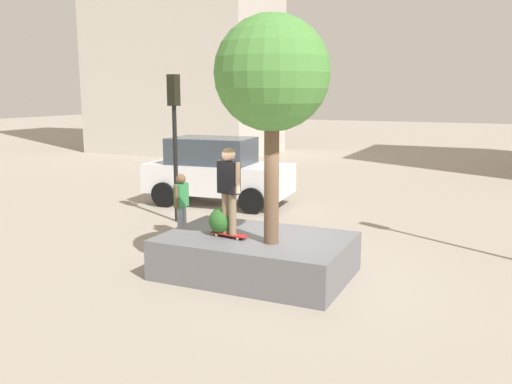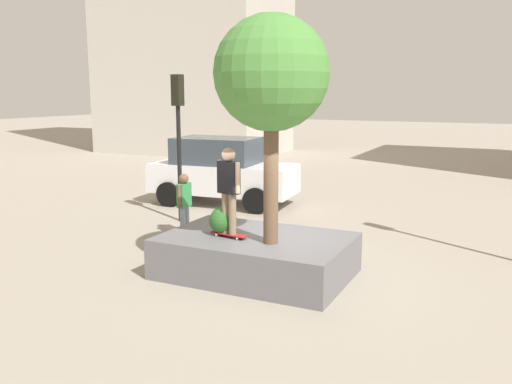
% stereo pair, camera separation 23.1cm
% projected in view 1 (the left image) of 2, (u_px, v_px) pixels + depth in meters
% --- Properties ---
extents(ground_plane, '(120.00, 120.00, 0.00)m').
position_uv_depth(ground_plane, '(280.00, 273.00, 11.03)').
color(ground_plane, '#9E9384').
extents(planter_ledge, '(3.68, 2.45, 0.80)m').
position_uv_depth(planter_ledge, '(256.00, 256.00, 10.87)').
color(planter_ledge, slate).
rests_on(planter_ledge, ground).
extents(plaza_tree, '(2.12, 2.12, 4.23)m').
position_uv_depth(plaza_tree, '(272.00, 75.00, 9.76)').
color(plaza_tree, brown).
rests_on(plaza_tree, planter_ledge).
extents(boxwood_shrub, '(0.56, 0.56, 0.56)m').
position_uv_depth(boxwood_shrub, '(223.00, 221.00, 10.88)').
color(boxwood_shrub, '#2D6628').
rests_on(boxwood_shrub, planter_ledge).
extents(skateboard, '(0.82, 0.32, 0.07)m').
position_uv_depth(skateboard, '(229.00, 234.00, 10.71)').
color(skateboard, '#A51E1E').
rests_on(skateboard, planter_ledge).
extents(skateboarder, '(0.56, 0.32, 1.71)m').
position_uv_depth(skateboarder, '(229.00, 185.00, 10.53)').
color(skateboarder, '#847056').
rests_on(skateboarder, skateboard).
extents(police_car, '(4.86, 2.54, 2.19)m').
position_uv_depth(police_car, '(217.00, 171.00, 17.68)').
color(police_car, white).
rests_on(police_car, ground).
extents(traffic_light_median, '(0.31, 0.36, 4.12)m').
position_uv_depth(traffic_light_median, '(175.00, 122.00, 14.96)').
color(traffic_light_median, black).
rests_on(traffic_light_median, ground).
extents(passerby_with_bag, '(0.25, 0.55, 1.61)m').
position_uv_depth(passerby_with_bag, '(181.00, 201.00, 13.71)').
color(passerby_with_bag, '#8C9EB7').
rests_on(passerby_with_bag, ground).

